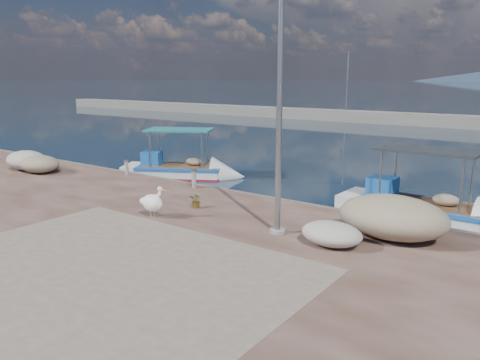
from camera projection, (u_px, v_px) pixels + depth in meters
name	position (u px, v px, depth m)	size (l,w,h in m)	color
ground	(162.00, 247.00, 13.50)	(1400.00, 1400.00, 0.00)	#162635
quay_patch	(97.00, 273.00, 10.45)	(9.00, 7.00, 0.01)	gray
breakwater	(463.00, 122.00, 44.88)	(120.00, 2.20, 7.50)	gray
boat_left	(179.00, 172.00, 22.99)	(5.89, 4.40, 2.74)	white
boat_right	(421.00, 212.00, 16.16)	(5.96, 2.10, 2.85)	white
pelican	(153.00, 203.00, 14.55)	(1.05, 0.71, 1.00)	tan
lamp_post	(280.00, 115.00, 12.50)	(0.44, 0.96, 7.00)	gray
bollard_near	(194.00, 178.00, 18.48)	(0.24, 0.24, 0.73)	gray
bollard_far	(127.00, 167.00, 20.90)	(0.22, 0.22, 0.68)	gray
potted_plant	(196.00, 200.00, 15.65)	(0.45, 0.39, 0.50)	#33722D
net_pile_c	(393.00, 217.00, 12.67)	(2.96, 2.12, 1.16)	tan
net_pile_d	(332.00, 234.00, 12.15)	(1.63, 1.22, 0.61)	beige
net_pile_a	(27.00, 160.00, 22.07)	(2.21, 1.61, 0.91)	beige
net_pile_b	(39.00, 164.00, 21.43)	(2.04, 1.59, 0.79)	tan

